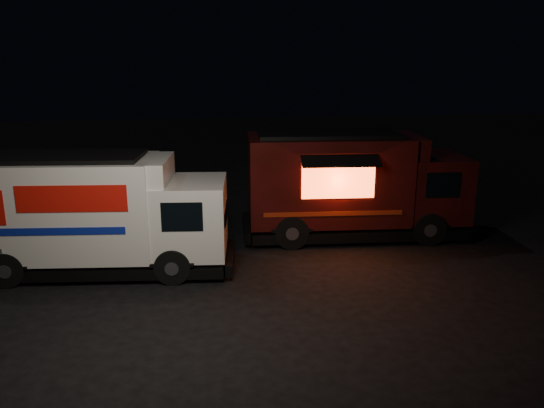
{
  "coord_description": "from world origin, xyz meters",
  "views": [
    {
      "loc": [
        -0.58,
        -12.89,
        5.4
      ],
      "look_at": [
        1.69,
        2.0,
        1.34
      ],
      "focal_mm": 35.0,
      "sensor_mm": 36.0,
      "label": 1
    }
  ],
  "objects": [
    {
      "name": "red_truck",
      "position": [
        4.49,
        2.8,
        1.66
      ],
      "size": [
        7.31,
        3.16,
        3.32
      ],
      "primitive_type": null,
      "rotation": [
        0.0,
        0.0,
        -0.08
      ],
      "color": "#3E0B0E",
      "rests_on": "ground"
    },
    {
      "name": "ground",
      "position": [
        0.0,
        0.0,
        0.0
      ],
      "size": [
        80.0,
        80.0,
        0.0
      ],
      "primitive_type": "plane",
      "color": "black",
      "rests_on": "ground"
    },
    {
      "name": "white_truck",
      "position": [
        -3.01,
        0.93,
        1.56
      ],
      "size": [
        7.1,
        3.06,
        3.12
      ],
      "primitive_type": null,
      "rotation": [
        0.0,
        0.0,
        -0.11
      ],
      "color": "silver",
      "rests_on": "ground"
    }
  ]
}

